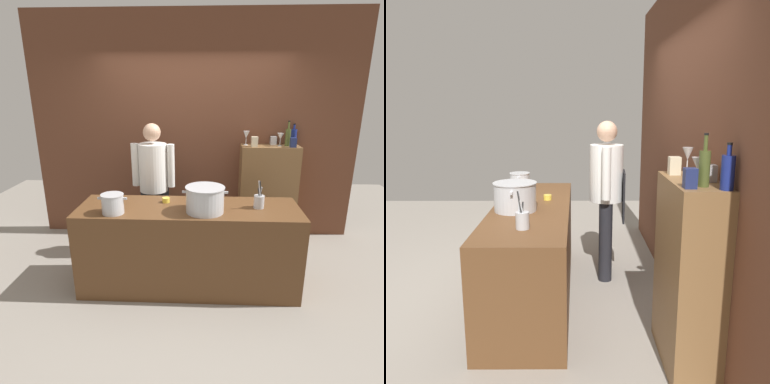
% 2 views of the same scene
% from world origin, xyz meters
% --- Properties ---
extents(ground_plane, '(8.00, 8.00, 0.00)m').
position_xyz_m(ground_plane, '(0.00, 0.00, 0.00)').
color(ground_plane, gray).
extents(brick_back_panel, '(4.40, 0.10, 3.00)m').
position_xyz_m(brick_back_panel, '(0.00, 1.40, 1.50)').
color(brick_back_panel, brown).
rests_on(brick_back_panel, ground_plane).
extents(prep_counter, '(2.25, 0.70, 0.90)m').
position_xyz_m(prep_counter, '(0.00, 0.00, 0.45)').
color(prep_counter, brown).
rests_on(prep_counter, ground_plane).
extents(bar_cabinet, '(0.76, 0.32, 1.33)m').
position_xyz_m(bar_cabinet, '(1.01, 1.19, 0.66)').
color(bar_cabinet, brown).
rests_on(bar_cabinet, ground_plane).
extents(chef, '(0.53, 0.37, 1.66)m').
position_xyz_m(chef, '(-0.47, 0.73, 0.96)').
color(chef, black).
rests_on(chef, ground_plane).
extents(stockpot_large, '(0.44, 0.38, 0.25)m').
position_xyz_m(stockpot_large, '(0.17, -0.12, 1.03)').
color(stockpot_large, '#B7BABF').
rests_on(stockpot_large, prep_counter).
extents(stockpot_small, '(0.28, 0.22, 0.19)m').
position_xyz_m(stockpot_small, '(-0.72, -0.20, 1.00)').
color(stockpot_small, '#B7BABF').
rests_on(stockpot_small, prep_counter).
extents(utensil_crock, '(0.10, 0.10, 0.29)m').
position_xyz_m(utensil_crock, '(0.71, 0.01, 0.97)').
color(utensil_crock, '#B7BABF').
rests_on(utensil_crock, prep_counter).
extents(butter_jar, '(0.08, 0.08, 0.05)m').
position_xyz_m(butter_jar, '(-0.25, 0.13, 0.93)').
color(butter_jar, yellow).
rests_on(butter_jar, prep_counter).
extents(wine_bottle_cobalt, '(0.08, 0.08, 0.28)m').
position_xyz_m(wine_bottle_cobalt, '(1.32, 1.30, 1.44)').
color(wine_bottle_cobalt, navy).
rests_on(wine_bottle_cobalt, bar_cabinet).
extents(wine_bottle_olive, '(0.07, 0.07, 0.32)m').
position_xyz_m(wine_bottle_olive, '(1.22, 1.19, 1.45)').
color(wine_bottle_olive, '#475123').
rests_on(wine_bottle_olive, bar_cabinet).
extents(wine_glass_tall, '(0.08, 0.08, 0.19)m').
position_xyz_m(wine_glass_tall, '(0.69, 1.23, 1.46)').
color(wine_glass_tall, silver).
rests_on(wine_glass_tall, bar_cabinet).
extents(wine_glass_wide, '(0.08, 0.08, 0.17)m').
position_xyz_m(wine_glass_wide, '(1.13, 1.18, 1.45)').
color(wine_glass_wide, silver).
rests_on(wine_glass_wide, bar_cabinet).
extents(spice_tin_cream, '(0.08, 0.08, 0.13)m').
position_xyz_m(spice_tin_cream, '(0.79, 1.11, 1.39)').
color(spice_tin_cream, beige).
rests_on(spice_tin_cream, bar_cabinet).
extents(spice_tin_silver, '(0.08, 0.08, 0.11)m').
position_xyz_m(spice_tin_silver, '(1.06, 1.28, 1.38)').
color(spice_tin_silver, '#B2B2B7').
rests_on(spice_tin_silver, bar_cabinet).
extents(spice_tin_navy, '(0.07, 0.07, 0.12)m').
position_xyz_m(spice_tin_navy, '(1.27, 1.09, 1.39)').
color(spice_tin_navy, navy).
rests_on(spice_tin_navy, bar_cabinet).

